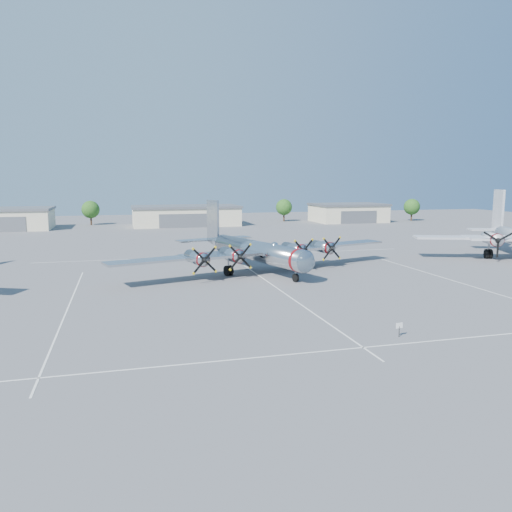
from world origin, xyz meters
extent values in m
plane|color=#59595C|center=(0.00, 0.00, 0.00)|extent=(260.00, 260.00, 0.00)
cube|color=silver|center=(-22.00, -5.00, 0.01)|extent=(0.15, 40.00, 0.01)
cube|color=silver|center=(0.00, -5.00, 0.01)|extent=(0.15, 40.00, 0.01)
cube|color=silver|center=(22.00, -5.00, 0.01)|extent=(0.15, 40.00, 0.01)
cube|color=silver|center=(0.00, -22.00, 0.01)|extent=(60.00, 0.15, 0.01)
cube|color=silver|center=(0.00, 25.00, 0.01)|extent=(60.00, 0.15, 0.01)
cube|color=beige|center=(-45.00, 82.00, 2.40)|extent=(22.00, 14.00, 4.80)
cube|color=slate|center=(-45.00, 82.00, 5.10)|extent=(22.60, 14.60, 0.60)
cube|color=beige|center=(0.00, 82.00, 2.40)|extent=(28.00, 14.00, 4.80)
cube|color=slate|center=(0.00, 82.00, 5.10)|extent=(28.60, 14.60, 0.60)
cube|color=slate|center=(0.00, 74.95, 1.80)|extent=(15.40, 0.20, 3.60)
cube|color=beige|center=(48.00, 82.00, 2.40)|extent=(20.00, 14.00, 4.80)
cube|color=slate|center=(48.00, 82.00, 5.10)|extent=(20.60, 14.60, 0.60)
cube|color=slate|center=(48.00, 74.95, 1.80)|extent=(11.00, 0.20, 3.60)
cylinder|color=#382619|center=(-25.00, 90.00, 1.40)|extent=(0.50, 0.50, 2.80)
sphere|color=#1D4C15|center=(-25.00, 90.00, 4.24)|extent=(4.80, 4.80, 4.80)
cylinder|color=#382619|center=(30.00, 88.00, 1.40)|extent=(0.50, 0.50, 2.80)
sphere|color=#1D4C15|center=(30.00, 88.00, 4.24)|extent=(4.80, 4.80, 4.80)
cylinder|color=#382619|center=(68.00, 80.00, 1.40)|extent=(0.50, 0.50, 2.80)
sphere|color=#1D4C15|center=(68.00, 80.00, 4.24)|extent=(4.80, 4.80, 4.80)
cylinder|color=black|center=(3.87, -20.40, 0.43)|extent=(0.06, 0.06, 0.86)
cube|color=white|center=(3.87, -20.40, 0.91)|extent=(0.59, 0.10, 0.43)
camera|label=1|loc=(-16.61, -53.73, 12.06)|focal=35.00mm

